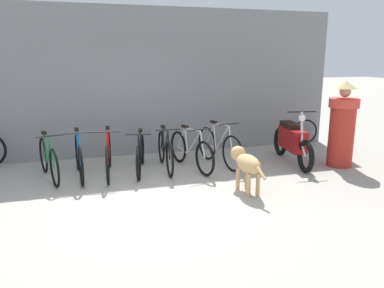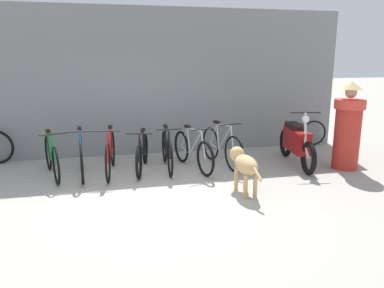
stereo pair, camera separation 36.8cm
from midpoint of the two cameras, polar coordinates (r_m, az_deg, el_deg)
name	(u,v)px [view 1 (the left image)]	position (r m, az deg, el deg)	size (l,w,h in m)	color
ground_plane	(153,201)	(5.87, -7.71, -8.59)	(60.00, 60.00, 0.00)	#9E998E
shop_wall_back	(126,83)	(8.43, -11.25, 9.14)	(9.87, 0.20, 3.22)	slate
bicycle_0	(48,160)	(7.25, -22.40, -2.25)	(0.54, 1.62, 0.87)	black
bicycle_1	(79,158)	(7.17, -18.26, -1.99)	(0.46, 1.70, 0.91)	black
bicycle_2	(108,155)	(7.17, -14.06, -1.69)	(0.46, 1.78, 0.91)	black
bicycle_3	(140,155)	(7.27, -9.32, -1.61)	(0.51, 1.64, 0.82)	black
bicycle_4	(165,152)	(7.32, -5.54, -1.17)	(0.46, 1.66, 0.87)	black
bicycle_5	(191,151)	(7.35, -1.64, -1.12)	(0.52, 1.70, 0.86)	black
bicycle_6	(219,147)	(7.60, 2.75, -0.45)	(0.48, 1.66, 0.92)	black
motorcycle	(292,141)	(7.93, 13.75, 0.42)	(0.58, 1.96, 1.15)	black
stray_dog	(246,163)	(6.11, 6.50, -2.90)	(0.33, 1.11, 0.70)	tan
person_in_robes	(342,124)	(7.95, 20.70, 2.82)	(0.80, 0.80, 1.71)	#B72D23
spare_tire_left	(305,132)	(9.84, 15.87, 1.80)	(0.63, 0.12, 0.63)	black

